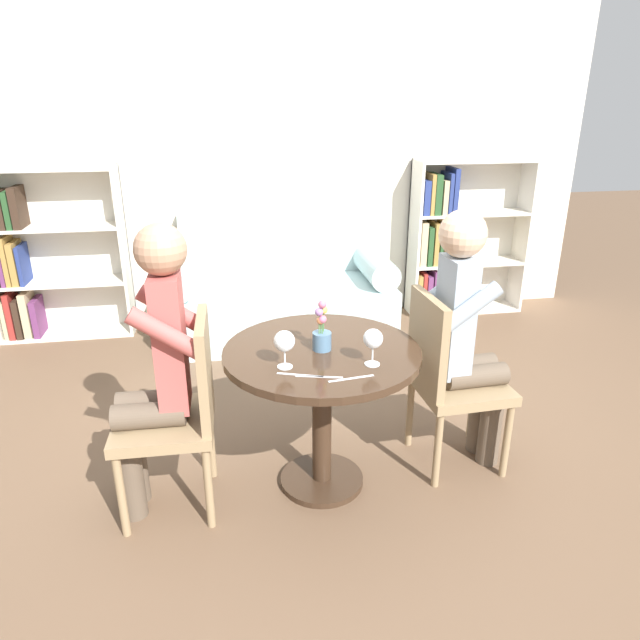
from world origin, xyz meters
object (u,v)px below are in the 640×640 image
(bookshelf_left, at_px, (42,258))
(person_left, at_px, (155,367))
(bookshelf_right, at_px, (452,237))
(person_right, at_px, (467,334))
(couch, at_px, (279,295))
(flower_vase, at_px, (322,333))
(wine_glass_right, at_px, (373,340))
(wine_glass_left, at_px, (284,342))
(chair_right, at_px, (448,375))
(chair_left, at_px, (180,408))

(bookshelf_left, xyz_separation_m, person_left, (1.04, -2.22, 0.08))
(bookshelf_right, bearing_deg, person_right, -110.24)
(couch, relative_size, flower_vase, 7.26)
(wine_glass_right, distance_m, flower_vase, 0.26)
(wine_glass_left, xyz_separation_m, flower_vase, (0.18, 0.14, -0.03))
(chair_right, xyz_separation_m, wine_glass_left, (-0.81, -0.21, 0.32))
(bookshelf_left, xyz_separation_m, flower_vase, (1.75, -2.19, 0.17))
(person_left, bearing_deg, person_right, 95.34)
(bookshelf_left, xyz_separation_m, chair_left, (1.12, -2.22, -0.12))
(couch, bearing_deg, wine_glass_left, -95.00)
(flower_vase, bearing_deg, wine_glass_left, -141.33)
(bookshelf_left, bearing_deg, couch, -8.77)
(flower_vase, bearing_deg, wine_glass_right, -45.13)
(wine_glass_left, relative_size, wine_glass_right, 1.01)
(person_left, xyz_separation_m, wine_glass_left, (0.53, -0.11, 0.12))
(bookshelf_left, relative_size, flower_vase, 5.49)
(person_right, relative_size, wine_glass_left, 8.03)
(bookshelf_right, bearing_deg, chair_right, -112.16)
(wine_glass_right, bearing_deg, person_left, 170.36)
(chair_right, xyz_separation_m, wine_glass_right, (-0.45, -0.25, 0.32))
(person_right, xyz_separation_m, wine_glass_left, (-0.89, -0.22, 0.12))
(couch, bearing_deg, flower_vase, -90.01)
(bookshelf_left, distance_m, wine_glass_right, 3.06)
(wine_glass_left, bearing_deg, chair_right, 14.76)
(bookshelf_left, distance_m, bookshelf_right, 3.24)
(person_right, bearing_deg, flower_vase, 93.23)
(bookshelf_left, height_order, bookshelf_right, same)
(chair_left, xyz_separation_m, person_right, (1.34, 0.11, 0.20))
(bookshelf_left, bearing_deg, chair_right, -41.70)
(bookshelf_right, height_order, person_right, person_right)
(bookshelf_right, height_order, chair_left, bookshelf_right)
(person_left, xyz_separation_m, person_right, (1.42, 0.11, 0.00))
(person_right, bearing_deg, chair_left, 91.76)
(wine_glass_left, distance_m, wine_glass_right, 0.36)
(chair_right, bearing_deg, bookshelf_right, -25.04)
(couch, bearing_deg, person_right, -68.86)
(person_left, height_order, wine_glass_left, person_left)
(person_left, height_order, wine_glass_right, person_left)
(bookshelf_left, height_order, person_left, person_left)
(couch, height_order, person_left, person_left)
(chair_left, relative_size, person_right, 0.70)
(bookshelf_right, bearing_deg, bookshelf_left, 179.99)
(chair_left, height_order, chair_right, same)
(chair_right, bearing_deg, person_left, 91.33)
(bookshelf_right, distance_m, flower_vase, 2.65)
(couch, distance_m, wine_glass_right, 2.17)
(bookshelf_left, bearing_deg, wine_glass_right, -50.82)
(couch, xyz_separation_m, bookshelf_right, (1.49, 0.27, 0.34))
(person_left, xyz_separation_m, flower_vase, (0.71, 0.03, 0.09))
(wine_glass_right, bearing_deg, flower_vase, 134.87)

